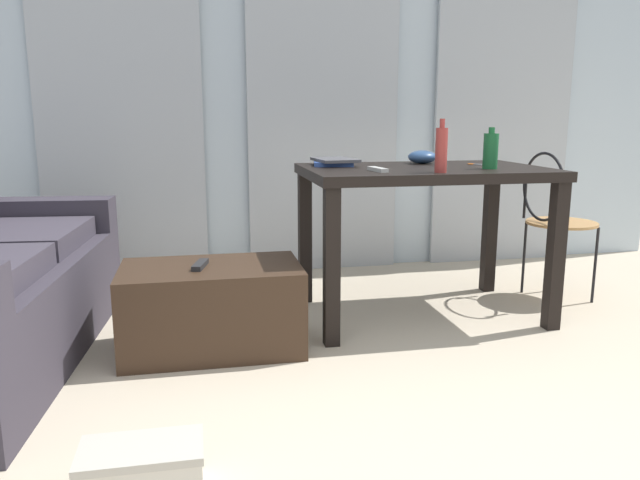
# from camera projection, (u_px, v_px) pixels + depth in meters

# --- Properties ---
(ground_plane) EXTENTS (7.25, 7.25, 0.00)m
(ground_plane) POSITION_uv_depth(u_px,v_px,m) (412.00, 372.00, 2.57)
(ground_plane) COLOR beige
(wall_back) EXTENTS (5.13, 0.10, 2.42)m
(wall_back) POSITION_uv_depth(u_px,v_px,m) (321.00, 93.00, 4.17)
(wall_back) COLOR silver
(wall_back) RESTS_ON ground
(curtains) EXTENTS (3.65, 0.03, 2.19)m
(curtains) POSITION_uv_depth(u_px,v_px,m) (324.00, 109.00, 4.11)
(curtains) COLOR #B2B7BC
(curtains) RESTS_ON ground
(coffee_table) EXTENTS (0.81, 0.48, 0.39)m
(coffee_table) POSITION_uv_depth(u_px,v_px,m) (212.00, 308.00, 2.80)
(coffee_table) COLOR #382619
(coffee_table) RESTS_ON ground
(craft_table) EXTENTS (1.24, 0.80, 0.80)m
(craft_table) POSITION_uv_depth(u_px,v_px,m) (423.00, 189.00, 3.19)
(craft_table) COLOR black
(craft_table) RESTS_ON ground
(wire_chair) EXTENTS (0.40, 0.40, 0.86)m
(wire_chair) POSITION_uv_depth(u_px,v_px,m) (553.00, 209.00, 3.51)
(wire_chair) COLOR #B7844C
(wire_chair) RESTS_ON ground
(bottle_near) EXTENTS (0.07, 0.07, 0.21)m
(bottle_near) POSITION_uv_depth(u_px,v_px,m) (491.00, 151.00, 3.06)
(bottle_near) COLOR #195B2D
(bottle_near) RESTS_ON craft_table
(bottle_far) EXTENTS (0.06, 0.06, 0.25)m
(bottle_far) POSITION_uv_depth(u_px,v_px,m) (441.00, 149.00, 2.86)
(bottle_far) COLOR #99332D
(bottle_far) RESTS_ON craft_table
(bowl) EXTENTS (0.16, 0.16, 0.07)m
(bowl) POSITION_uv_depth(u_px,v_px,m) (422.00, 157.00, 3.40)
(bowl) COLOR #2D4C7A
(bowl) RESTS_ON craft_table
(book_stack) EXTENTS (0.24, 0.29, 0.04)m
(book_stack) POSITION_uv_depth(u_px,v_px,m) (334.00, 162.00, 3.27)
(book_stack) COLOR #33519E
(book_stack) RESTS_ON craft_table
(tv_remote_on_table) EXTENTS (0.06, 0.17, 0.02)m
(tv_remote_on_table) POSITION_uv_depth(u_px,v_px,m) (379.00, 169.00, 2.94)
(tv_remote_on_table) COLOR #B7B7B2
(tv_remote_on_table) RESTS_ON craft_table
(scissors) EXTENTS (0.09, 0.11, 0.00)m
(scissors) POSITION_uv_depth(u_px,v_px,m) (475.00, 164.00, 3.33)
(scissors) COLOR #9EA0A5
(scissors) RESTS_ON craft_table
(tv_remote_primary) EXTENTS (0.08, 0.17, 0.02)m
(tv_remote_primary) POSITION_uv_depth(u_px,v_px,m) (200.00, 265.00, 2.74)
(tv_remote_primary) COLOR #232326
(tv_remote_primary) RESTS_ON coffee_table
(shoebox) EXTENTS (0.35, 0.20, 0.15)m
(shoebox) POSITION_uv_depth(u_px,v_px,m) (142.00, 470.00, 1.73)
(shoebox) COLOR beige
(shoebox) RESTS_ON ground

